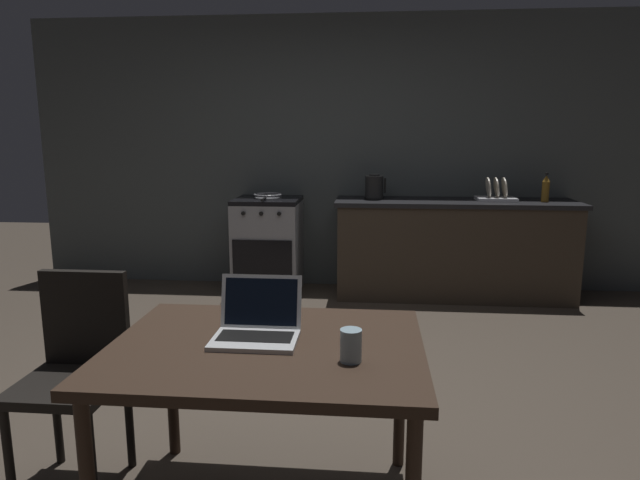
{
  "coord_description": "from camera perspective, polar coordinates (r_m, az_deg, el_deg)",
  "views": [
    {
      "loc": [
        0.41,
        -2.85,
        1.48
      ],
      "look_at": [
        0.09,
        0.61,
        0.82
      ],
      "focal_mm": 31.17,
      "sensor_mm": 36.0,
      "label": 1
    }
  ],
  "objects": [
    {
      "name": "drinking_glass",
      "position": [
        1.94,
        3.19,
        -10.76
      ],
      "size": [
        0.08,
        0.08,
        0.11
      ],
      "color": "#99B7C6",
      "rests_on": "dining_table"
    },
    {
      "name": "stove_oven",
      "position": [
        5.27,
        -5.33,
        -0.55
      ],
      "size": [
        0.6,
        0.62,
        0.89
      ],
      "color": "gray",
      "rests_on": "ground_plane"
    },
    {
      "name": "frying_pan",
      "position": [
        5.17,
        -5.38,
        4.53
      ],
      "size": [
        0.26,
        0.43,
        0.05
      ],
      "color": "gray",
      "rests_on": "stove_oven"
    },
    {
      "name": "bottle",
      "position": [
        5.28,
        22.16,
        4.95
      ],
      "size": [
        0.07,
        0.07,
        0.26
      ],
      "color": "#8C601E",
      "rests_on": "kitchen_counter"
    },
    {
      "name": "kitchen_counter",
      "position": [
        5.24,
        13.52,
        -0.85
      ],
      "size": [
        2.16,
        0.64,
        0.89
      ],
      "color": "#382D23",
      "rests_on": "ground_plane"
    },
    {
      "name": "chair",
      "position": [
        2.62,
        -23.72,
        -11.57
      ],
      "size": [
        0.4,
        0.4,
        0.91
      ],
      "rotation": [
        0.0,
        0.0,
        0.34
      ],
      "color": "black",
      "rests_on": "ground_plane"
    },
    {
      "name": "ground_plane",
      "position": [
        3.24,
        -2.74,
        -16.44
      ],
      "size": [
        12.0,
        12.0,
        0.0
      ],
      "primitive_type": "plane",
      "color": "#473D33"
    },
    {
      "name": "dish_rack",
      "position": [
        5.23,
        17.61,
        4.39
      ],
      "size": [
        0.34,
        0.26,
        0.21
      ],
      "color": "silver",
      "rests_on": "kitchen_counter"
    },
    {
      "name": "back_wall",
      "position": [
        5.44,
        4.14,
        8.77
      ],
      "size": [
        6.4,
        0.1,
        2.58
      ],
      "primitive_type": "cube",
      "color": "#494F50",
      "rests_on": "ground_plane"
    },
    {
      "name": "electric_kettle",
      "position": [
        5.11,
        5.59,
        5.4
      ],
      "size": [
        0.19,
        0.17,
        0.23
      ],
      "color": "black",
      "rests_on": "kitchen_counter"
    },
    {
      "name": "dining_table",
      "position": [
        2.14,
        -5.49,
        -12.26
      ],
      "size": [
        1.17,
        0.89,
        0.71
      ],
      "color": "#332319",
      "rests_on": "ground_plane"
    },
    {
      "name": "laptop",
      "position": [
        2.16,
        -6.49,
        -8.86
      ],
      "size": [
        0.32,
        0.28,
        0.22
      ],
      "rotation": [
        0.0,
        0.0,
        0.0
      ],
      "color": "silver",
      "rests_on": "dining_table"
    }
  ]
}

